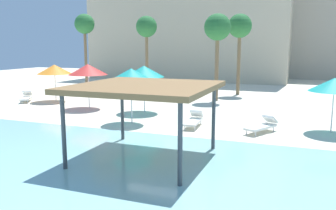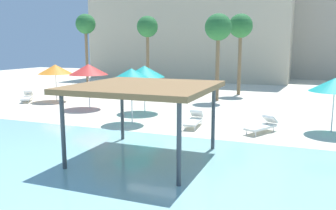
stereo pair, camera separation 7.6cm
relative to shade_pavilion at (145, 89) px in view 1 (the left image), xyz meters
The scene contains 17 objects.
ground_plane 3.19m from the shade_pavilion, 115.72° to the left, with size 80.00×80.00×0.00m, color beige.
lagoon_water 4.34m from the shade_pavilion, 104.04° to the right, with size 44.00×13.50×0.04m, color #8CC6CC.
shade_pavilion is the anchor object (origin of this frame).
beach_umbrella_red_0 11.15m from the shade_pavilion, 133.42° to the left, with size 2.45×2.45×2.81m.
beach_umbrella_teal_1 9.18m from the shade_pavilion, 45.87° to the left, with size 2.25×2.25×2.53m.
beach_umbrella_teal_2 6.04m from the shade_pavilion, 121.28° to the left, with size 2.13×2.13×2.82m.
beach_umbrella_orange_4 15.11m from the shade_pavilion, 139.87° to the left, with size 2.43×2.43×2.63m.
beach_umbrella_teal_5 8.97m from the shade_pavilion, 114.99° to the left, with size 2.43×2.43×2.79m.
lounge_chair_1 6.81m from the shade_pavilion, 57.84° to the left, with size 1.41×1.96×0.74m.
lounge_chair_3 16.16m from the shade_pavilion, 146.74° to the left, with size 1.53×1.92×0.74m.
lounge_chair_5 5.90m from the shade_pavilion, 88.72° to the left, with size 0.73×1.93×0.74m.
palm_tree_0 18.09m from the shade_pavilion, 89.61° to the left, with size 1.90×1.90×6.46m.
palm_tree_1 20.66m from the shade_pavilion, 114.14° to the left, with size 1.90×1.90×6.60m.
palm_tree_2 24.04m from the shade_pavilion, 128.61° to the left, with size 1.90×1.90×6.97m.
palm_tree_3 14.35m from the shade_pavilion, 93.23° to the left, with size 1.90×1.90×6.20m.
hotel_block_0 32.65m from the shade_pavilion, 104.34° to the left, with size 23.08×10.25×14.20m, color beige.
hotel_block_1 40.49m from the shade_pavilion, 80.34° to the left, with size 22.30×11.93×14.43m, color #B2A893.
Camera 1 is at (5.90, -12.75, 3.96)m, focal length 37.80 mm.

